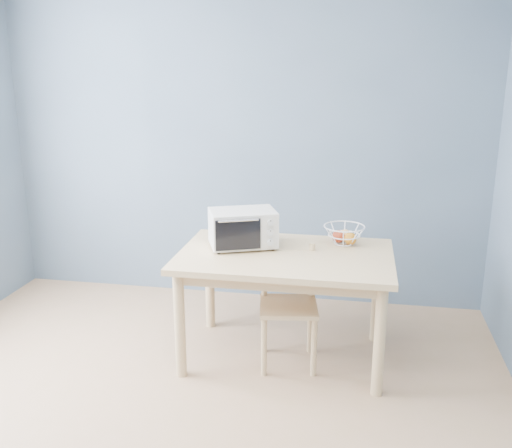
% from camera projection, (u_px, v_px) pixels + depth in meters
% --- Properties ---
extents(room, '(4.01, 4.51, 2.61)m').
position_uv_depth(room, '(138.00, 214.00, 2.55)').
color(room, tan).
rests_on(room, ground).
extents(dining_table, '(1.40, 0.90, 0.75)m').
position_uv_depth(dining_table, '(285.00, 268.00, 3.77)').
color(dining_table, '#D0B77D').
rests_on(dining_table, ground).
extents(toaster_oven, '(0.51, 0.45, 0.26)m').
position_uv_depth(toaster_oven, '(240.00, 228.00, 3.84)').
color(toaster_oven, beige).
rests_on(toaster_oven, dining_table).
extents(fruit_basket, '(0.29, 0.29, 0.13)m').
position_uv_depth(fruit_basket, '(344.00, 235.00, 3.92)').
color(fruit_basket, white).
rests_on(fruit_basket, dining_table).
extents(dining_chair, '(0.43, 0.43, 0.80)m').
position_uv_depth(dining_chair, '(288.00, 307.00, 3.79)').
color(dining_chair, '#D0B77D').
rests_on(dining_chair, ground).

